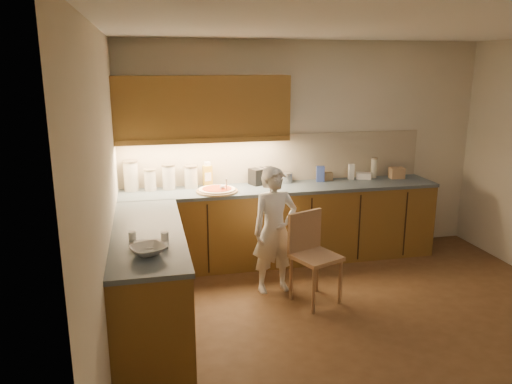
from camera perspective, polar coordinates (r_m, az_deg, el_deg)
room at (r=4.32m, az=14.07°, el=5.43°), size 4.54×4.50×2.62m
l_counter at (r=5.48m, az=-1.37°, el=-5.42°), size 3.77×2.62×0.92m
backsplash at (r=6.10m, az=2.27°, el=3.91°), size 3.75×0.02×0.58m
upper_cabinets at (r=5.69m, az=-6.15°, el=9.58°), size 1.95×0.36×0.73m
pizza_on_board at (r=5.63m, az=-4.45°, el=0.21°), size 0.47×0.47×0.19m
child at (r=5.14m, az=2.14°, el=-4.39°), size 0.52×0.38×1.32m
wooden_chair at (r=5.02m, az=6.36°, el=-6.66°), size 0.53×0.53×0.90m
mixing_bowl at (r=3.89m, az=-12.26°, el=-6.49°), size 0.34×0.34×0.06m
canister_a at (r=5.82m, az=-14.11°, el=1.84°), size 0.17×0.17×0.35m
canister_b at (r=5.80m, az=-12.00°, el=1.39°), size 0.14×0.14×0.25m
canister_c at (r=5.81m, az=-9.94°, el=1.74°), size 0.16×0.16×0.29m
canister_d at (r=5.84m, az=-7.44°, el=1.77°), size 0.16×0.16×0.27m
oil_jug at (r=5.87m, az=-5.55°, el=1.90°), size 0.11×0.09×0.30m
toaster at (r=5.99m, az=0.73°, el=1.85°), size 0.34×0.27×0.20m
steel_pot at (r=6.07m, az=3.46°, el=1.66°), size 0.16×0.16×0.12m
blue_box at (r=6.17m, az=7.36°, el=2.07°), size 0.11×0.09×0.19m
card_box_a at (r=6.25m, az=8.06°, el=1.79°), size 0.15×0.11×0.10m
white_bottle at (r=6.34m, az=10.83°, el=2.28°), size 0.07×0.07×0.19m
flat_pack at (r=6.42m, az=12.17°, el=1.83°), size 0.22×0.19×0.07m
tall_jar at (r=6.48m, az=13.32°, el=2.72°), size 0.08×0.08×0.26m
card_box_b at (r=6.55m, az=15.79°, el=2.12°), size 0.19×0.15×0.13m
dough_cloth at (r=4.06m, az=-11.95°, el=-5.89°), size 0.27×0.21×0.02m
spice_jar_a at (r=4.18m, az=-13.95°, el=-4.98°), size 0.07×0.07×0.08m
spice_jar_b at (r=4.11m, az=-10.38°, el=-5.11°), size 0.07×0.07×0.08m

